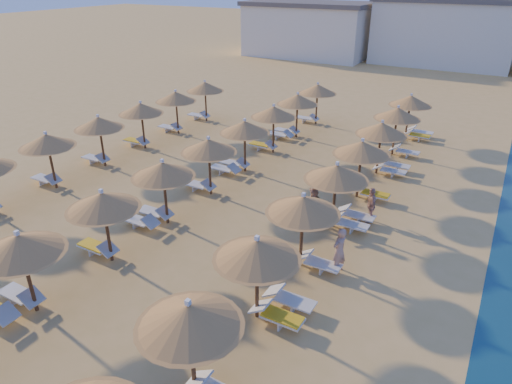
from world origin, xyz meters
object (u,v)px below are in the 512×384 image
Objects in this scene: parasol_row_east at (303,206)px; parasol_row_west at (163,171)px; beachgoer_a at (339,250)px; beachgoer_c at (371,205)px; beachgoer_b at (313,207)px.

parasol_row_west is (-6.33, 0.00, 0.00)m from parasol_row_east.
parasol_row_east reaches higher than beachgoer_a.
beachgoer_c is (7.58, 4.47, -1.66)m from parasol_row_west.
parasol_row_east is 22.00× the size of beachgoer_c.
parasol_row_east is 2.10m from beachgoer_a.
beachgoer_b is at bearing 27.57° from parasol_row_west.
beachgoer_b is at bearing 105.37° from parasol_row_east.
beachgoer_b is (-0.79, 2.89, -1.57)m from parasol_row_east.
parasol_row_east is at bearing -58.59° from beachgoer_a.
beachgoer_a is at bearing 12.65° from parasol_row_east.
beachgoer_c is 2.58m from beachgoer_b.
beachgoer_a reaches higher than beachgoer_c.
parasol_row_west reaches higher than beachgoer_b.
parasol_row_east reaches higher than beachgoer_c.
beachgoer_b is (-2.14, 2.59, -0.00)m from beachgoer_a.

